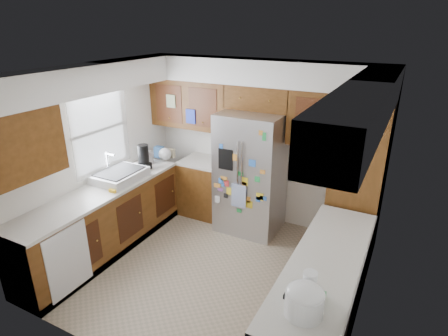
{
  "coord_description": "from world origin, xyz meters",
  "views": [
    {
      "loc": [
        2.0,
        -3.48,
        2.99
      ],
      "look_at": [
        0.0,
        0.35,
        1.28
      ],
      "focal_mm": 30.0,
      "sensor_mm": 36.0,
      "label": 1
    }
  ],
  "objects": [
    {
      "name": "floor",
      "position": [
        0.0,
        0.0,
        0.0
      ],
      "size": [
        3.6,
        3.6,
        0.0
      ],
      "primitive_type": "plane",
      "color": "tan",
      "rests_on": "ground"
    },
    {
      "name": "room_shell",
      "position": [
        -0.11,
        0.36,
        1.82
      ],
      "size": [
        3.64,
        3.24,
        2.52
      ],
      "color": "white",
      "rests_on": "ground"
    },
    {
      "name": "left_counter_run",
      "position": [
        -1.36,
        0.03,
        0.43
      ],
      "size": [
        1.36,
        3.2,
        0.92
      ],
      "color": "#492A0E",
      "rests_on": "ground"
    },
    {
      "name": "right_counter_run",
      "position": [
        1.5,
        -0.47,
        0.42
      ],
      "size": [
        0.63,
        2.25,
        0.92
      ],
      "color": "#492A0E",
      "rests_on": "ground"
    },
    {
      "name": "pantry",
      "position": [
        1.5,
        1.15,
        1.07
      ],
      "size": [
        0.6,
        0.9,
        2.15
      ],
      "primitive_type": "cube",
      "color": "#492A0E",
      "rests_on": "ground"
    },
    {
      "name": "fridge",
      "position": [
        -0.0,
        1.2,
        0.9
      ],
      "size": [
        0.9,
        0.79,
        1.8
      ],
      "color": "#A5A5AB",
      "rests_on": "ground"
    },
    {
      "name": "bridge_cabinet",
      "position": [
        0.0,
        1.43,
        1.98
      ],
      "size": [
        0.96,
        0.34,
        0.35
      ],
      "primitive_type": "cube",
      "color": "#492A0E",
      "rests_on": "fridge"
    },
    {
      "name": "fridge_top_items",
      "position": [
        -0.08,
        1.42,
        2.26
      ],
      "size": [
        0.6,
        0.3,
        0.25
      ],
      "color": "#1959A9",
      "rests_on": "bridge_cabinet"
    },
    {
      "name": "sink_assembly",
      "position": [
        -1.5,
        0.1,
        0.99
      ],
      "size": [
        0.52,
        0.74,
        0.37
      ],
      "color": "silver",
      "rests_on": "left_counter_run"
    },
    {
      "name": "left_counter_clutter",
      "position": [
        -1.46,
        0.82,
        1.05
      ],
      "size": [
        0.33,
        0.8,
        0.38
      ],
      "color": "black",
      "rests_on": "left_counter_run"
    },
    {
      "name": "rice_cooker",
      "position": [
        1.5,
        -1.23,
        1.05
      ],
      "size": [
        0.3,
        0.29,
        0.26
      ],
      "color": "white",
      "rests_on": "right_counter_run"
    },
    {
      "name": "paper_towel",
      "position": [
        1.49,
        -1.04,
        1.05
      ],
      "size": [
        0.11,
        0.11,
        0.25
      ],
      "primitive_type": "cylinder",
      "color": "white",
      "rests_on": "right_counter_run"
    }
  ]
}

